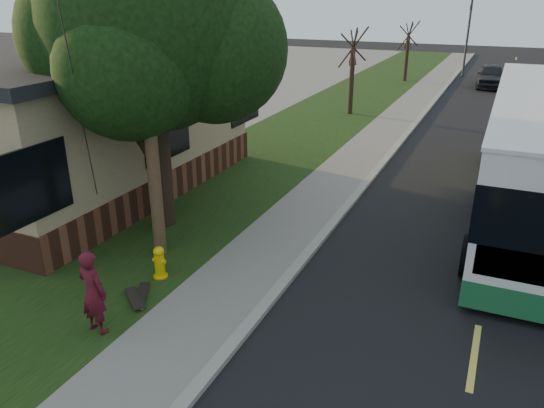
{
  "coord_description": "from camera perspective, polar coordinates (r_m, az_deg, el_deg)",
  "views": [
    {
      "loc": [
        3.85,
        -8.41,
        5.98
      ],
      "look_at": [
        -0.65,
        1.71,
        1.5
      ],
      "focal_mm": 35.0,
      "sensor_mm": 36.0,
      "label": 1
    }
  ],
  "objects": [
    {
      "name": "ground",
      "position": [
        11.01,
        -0.52,
        -10.87
      ],
      "size": [
        120.0,
        120.0,
        0.0
      ],
      "primitive_type": "plane",
      "color": "black",
      "rests_on": "ground"
    },
    {
      "name": "road",
      "position": [
        19.36,
        23.2,
        2.2
      ],
      "size": [
        8.0,
        80.0,
        0.01
      ],
      "primitive_type": "cube",
      "color": "black",
      "rests_on": "ground"
    },
    {
      "name": "curb",
      "position": [
        19.72,
        11.63,
        4.08
      ],
      "size": [
        0.25,
        80.0,
        0.12
      ],
      "primitive_type": "cube",
      "color": "gray",
      "rests_on": "ground"
    },
    {
      "name": "sidewalk",
      "position": [
        19.94,
        8.83,
        4.42
      ],
      "size": [
        2.0,
        80.0,
        0.08
      ],
      "primitive_type": "cube",
      "color": "slate",
      "rests_on": "ground"
    },
    {
      "name": "grass_verge",
      "position": [
        21.07,
        -0.4,
        5.62
      ],
      "size": [
        5.0,
        80.0,
        0.07
      ],
      "primitive_type": "cube",
      "color": "black",
      "rests_on": "ground"
    },
    {
      "name": "building_lot",
      "position": [
        26.67,
        -20.57,
        7.7
      ],
      "size": [
        15.0,
        80.0,
        0.04
      ],
      "primitive_type": "cube",
      "color": "slate",
      "rests_on": "ground"
    },
    {
      "name": "fire_hydrant",
      "position": [
        11.96,
        -12.0,
        -6.14
      ],
      "size": [
        0.32,
        0.32,
        0.74
      ],
      "color": "yellow",
      "rests_on": "grass_verge"
    },
    {
      "name": "utility_pole",
      "position": [
        11.89,
        -13.66,
        14.92
      ],
      "size": [
        2.86,
        3.21,
        9.07
      ],
      "color": "#473321",
      "rests_on": "ground"
    },
    {
      "name": "leafy_tree",
      "position": [
        13.69,
        -12.58,
        18.12
      ],
      "size": [
        6.3,
        6.0,
        7.8
      ],
      "color": "black",
      "rests_on": "grass_verge"
    },
    {
      "name": "bare_tree_near",
      "position": [
        27.68,
        8.6,
        13.82
      ],
      "size": [
        1.38,
        1.21,
        4.31
      ],
      "color": "black",
      "rests_on": "grass_verge"
    },
    {
      "name": "bare_tree_far",
      "position": [
        39.22,
        14.33,
        15.54
      ],
      "size": [
        1.38,
        1.21,
        4.03
      ],
      "color": "black",
      "rests_on": "grass_verge"
    },
    {
      "name": "traffic_signal",
      "position": [
        42.64,
        20.34,
        16.93
      ],
      "size": [
        0.18,
        0.22,
        5.5
      ],
      "color": "#2D2D30",
      "rests_on": "ground"
    },
    {
      "name": "transit_bus",
      "position": [
        16.55,
        26.89,
        5.08
      ],
      "size": [
        2.93,
        12.68,
        3.43
      ],
      "color": "silver",
      "rests_on": "ground"
    },
    {
      "name": "skateboarder",
      "position": [
        10.27,
        -18.71,
        -8.97
      ],
      "size": [
        0.64,
        0.47,
        1.65
      ],
      "primitive_type": "imported",
      "rotation": [
        0.0,
        0.0,
        3.02
      ],
      "color": "#4D0F1A",
      "rests_on": "grass_verge"
    },
    {
      "name": "skateboard_main",
      "position": [
        11.51,
        -13.77,
        -9.25
      ],
      "size": [
        0.57,
        0.81,
        0.08
      ],
      "color": "black",
      "rests_on": "grass_verge"
    },
    {
      "name": "skateboard_spare",
      "position": [
        11.34,
        -14.57,
        -9.81
      ],
      "size": [
        0.85,
        0.74,
        0.08
      ],
      "color": "black",
      "rests_on": "grass_verge"
    },
    {
      "name": "dumpster",
      "position": [
        17.3,
        -16.63,
        3.34
      ],
      "size": [
        1.56,
        1.25,
        1.34
      ],
      "color": "black",
      "rests_on": "building_lot"
    },
    {
      "name": "distant_car",
      "position": [
        38.77,
        22.52,
        12.65
      ],
      "size": [
        2.05,
        4.53,
        1.51
      ],
      "primitive_type": "imported",
      "rotation": [
        0.0,
        0.0,
        0.06
      ],
      "color": "black",
      "rests_on": "ground"
    }
  ]
}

